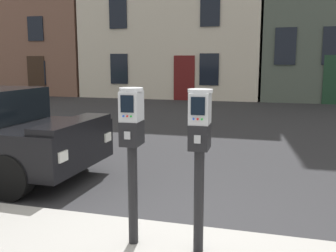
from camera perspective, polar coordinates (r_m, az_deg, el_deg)
ground_plane at (r=4.16m, az=1.82°, el=-17.06°), size 160.00×160.00×0.00m
parking_meter_near_kerb at (r=3.57m, az=-5.32°, el=-1.77°), size 0.22×0.26×1.48m
parking_meter_twin_adjacent at (r=3.40m, az=4.66°, el=-2.34°), size 0.22×0.26×1.48m
townhouse_brownstone at (r=25.45m, az=-19.58°, el=15.02°), size 8.95×5.77×9.01m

